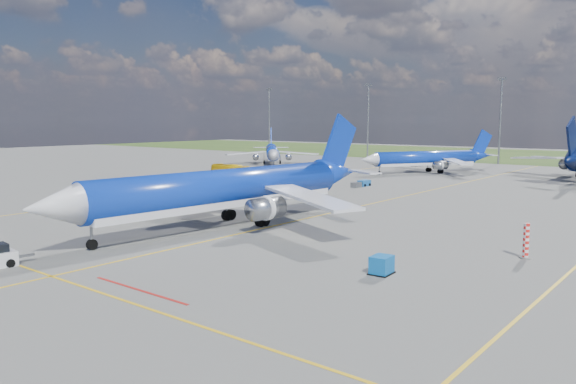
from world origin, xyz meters
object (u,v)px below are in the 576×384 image
Objects in this scene: bg_jet_nw at (272,164)px; bg_jet_nnw at (425,173)px; uld_container at (382,265)px; apron_bus at (231,172)px; service_car_a at (252,191)px; warning_post at (526,241)px; main_airliner at (224,227)px; service_car_b at (259,193)px; baggage_tug_c at (361,184)px.

bg_jet_nw is 0.99× the size of bg_jet_nnw.
uld_container is 0.16× the size of apron_bus.
bg_jet_nw is 61.02m from service_car_a.
main_airliner reaches higher than warning_post.
service_car_a is at bearing 140.44° from uld_container.
apron_bus is at bearing 139.65° from uld_container.
apron_bus is 2.56× the size of service_car_a.
main_airliner reaches higher than bg_jet_nnw.
bg_jet_nw is 8.01× the size of service_car_b.
service_car_a is (-44.93, 15.06, -0.80)m from warning_post.
baggage_tug_c is (-30.75, 47.61, -0.20)m from uld_container.
bg_jet_nnw reaches higher than uld_container.
baggage_tug_c is (5.01, 21.37, -0.11)m from service_car_b.
baggage_tug_c is at bearing -67.94° from apron_bus.
bg_jet_nnw is 3.35× the size of apron_bus.
bg_jet_nw is at bearing 37.99° from apron_bus.
service_car_b is at bearing 127.65° from main_airliner.
main_airliner is 11.22× the size of service_car_a.
service_car_a is at bearing 79.47° from service_car_b.
warning_post is at bearing 55.16° from uld_container.
apron_bus is at bearing -103.67° from bg_jet_nw.
bg_jet_nw is 8.50× the size of service_car_a.
warning_post is 0.69× the size of service_car_b.
bg_jet_nw reaches higher than baggage_tug_c.
warning_post is at bearing 16.47° from main_airliner.
bg_jet_nnw is at bearing 96.40° from baggage_tug_c.
service_car_b is (39.15, -49.20, 0.60)m from bg_jet_nw.
baggage_tug_c is at bearing 72.64° from service_car_a.
service_car_b is (-2.67, -52.33, 0.60)m from bg_jet_nnw.
service_car_a is at bearing 161.47° from warning_post.
service_car_b is at bearing 161.51° from warning_post.
main_airliner is at bearing -138.72° from service_car_b.
main_airliner is 24.06m from service_car_b.
warning_post is 30.57m from main_airliner.
service_car_b is 0.92× the size of baggage_tug_c.
main_airliner is (10.24, -72.63, 0.00)m from bg_jet_nnw.
service_car_b is (21.50, -15.79, -0.86)m from apron_bus.
warning_post reaches higher than service_car_a.
main_airliner is 25.83m from service_car_a.
warning_post reaches higher than apron_bus.
apron_bus is (-57.26, 42.03, 0.77)m from uld_container.
bg_jet_nnw reaches higher than service_car_a.
bg_jet_nnw is 43.84m from apron_bus.
bg_jet_nnw is (41.81, 3.13, 0.00)m from bg_jet_nw.
bg_jet_nnw reaches higher than bg_jet_nw.
bg_jet_nnw reaches higher than service_car_b.
baggage_tug_c is at bearing 105.93° from main_airliner.
apron_bus is at bearing 143.81° from service_car_a.
bg_jet_nw is at bearing 149.86° from baggage_tug_c.
uld_container is 0.37× the size of baggage_tug_c.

